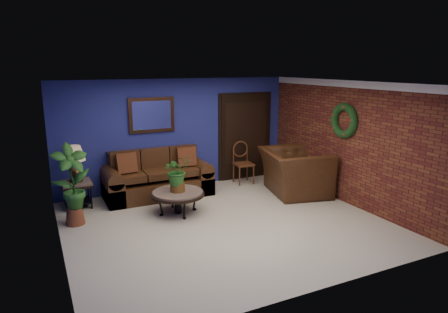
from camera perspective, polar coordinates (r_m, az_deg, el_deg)
name	(u,v)px	position (r m, az deg, el deg)	size (l,w,h in m)	color
floor	(225,223)	(7.33, 0.18, -9.47)	(5.50, 5.50, 0.00)	#BDAF9D
wall_back	(178,134)	(9.22, -6.65, 3.23)	(5.50, 0.04, 2.50)	navy
wall_left	(55,174)	(6.29, -22.97, -2.37)	(0.04, 5.00, 2.50)	navy
wall_right_brick	(347,143)	(8.50, 17.10, 1.90)	(0.04, 5.00, 2.50)	brown
ceiling	(225,83)	(6.78, 0.20, 10.43)	(5.50, 5.00, 0.02)	white
crown_molding	(350,84)	(8.34, 17.49, 9.85)	(0.03, 5.00, 0.14)	white
wall_mirror	(152,115)	(8.94, -10.30, 5.84)	(1.02, 0.06, 0.77)	#462A16
closet_door	(245,137)	(9.93, 3.01, 2.83)	(1.44, 0.06, 2.18)	black
wreath	(344,121)	(8.42, 16.77, 4.93)	(0.72, 0.72, 0.16)	black
sofa	(157,180)	(8.85, -9.55, -3.37)	(2.27, 0.98, 1.02)	#432513
coffee_table	(178,194)	(7.72, -6.62, -5.38)	(1.02, 1.02, 0.44)	#59524E
end_table	(77,188)	(8.51, -20.27, -4.20)	(0.58, 0.58, 0.53)	#59524E
table_lamp	(74,159)	(8.37, -20.58, -0.39)	(0.42, 0.42, 0.70)	#462A16
side_chair	(242,160)	(9.61, 2.64, -0.45)	(0.46, 0.46, 1.01)	#562A18
armchair	(295,172)	(8.97, 10.05, -2.17)	(1.49, 1.30, 0.97)	#432513
coffee_plant	(177,172)	(7.59, -6.71, -2.19)	(0.56, 0.50, 0.71)	brown
floor_plant	(302,175)	(9.12, 11.02, -2.59)	(0.41, 0.37, 0.77)	brown
tall_plant	(72,181)	(7.52, -20.90, -3.35)	(0.73, 0.59, 1.48)	brown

